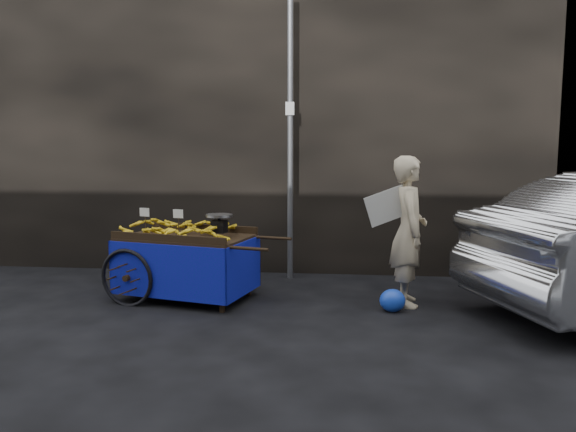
# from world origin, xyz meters

# --- Properties ---
(ground) EXTENTS (80.00, 80.00, 0.00)m
(ground) POSITION_xyz_m (0.00, 0.00, 0.00)
(ground) COLOR black
(ground) RESTS_ON ground
(building_wall) EXTENTS (13.50, 2.00, 5.00)m
(building_wall) POSITION_xyz_m (0.39, 2.60, 2.50)
(building_wall) COLOR black
(building_wall) RESTS_ON ground
(street_pole) EXTENTS (0.12, 0.10, 4.00)m
(street_pole) POSITION_xyz_m (0.30, 1.30, 2.01)
(street_pole) COLOR slate
(street_pole) RESTS_ON ground
(banana_cart) EXTENTS (2.27, 1.41, 1.15)m
(banana_cart) POSITION_xyz_m (-0.91, 0.09, 0.71)
(banana_cart) COLOR black
(banana_cart) RESTS_ON ground
(vendor) EXTENTS (0.77, 0.66, 1.78)m
(vendor) POSITION_xyz_m (1.83, 0.10, 0.89)
(vendor) COLOR #C7B794
(vendor) RESTS_ON ground
(plastic_bag) EXTENTS (0.29, 0.24, 0.26)m
(plastic_bag) POSITION_xyz_m (1.63, -0.23, 0.13)
(plastic_bag) COLOR blue
(plastic_bag) RESTS_ON ground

